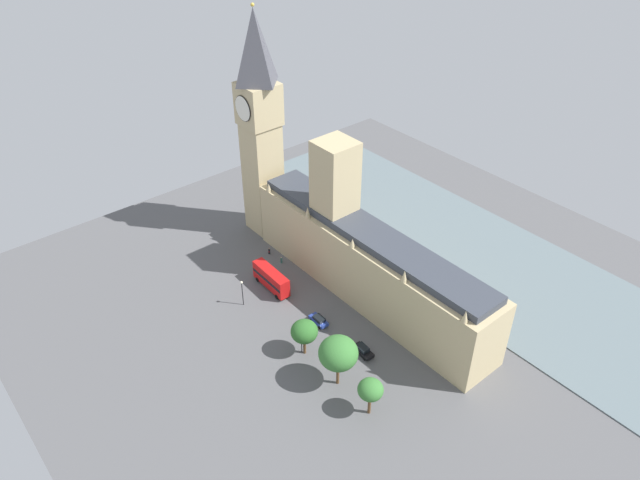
{
  "coord_description": "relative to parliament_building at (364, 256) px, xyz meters",
  "views": [
    {
      "loc": [
        68.98,
        69.19,
        84.13
      ],
      "look_at": [
        1.0,
        -12.29,
        8.93
      ],
      "focal_mm": 33.83,
      "sensor_mm": 36.0,
      "label": 1
    }
  ],
  "objects": [
    {
      "name": "parliament_building",
      "position": [
        0.0,
        0.0,
        0.0
      ],
      "size": [
        11.1,
        61.67,
        31.76
      ],
      "color": "tan",
      "rests_on": "ground"
    },
    {
      "name": "car_black_trailing",
      "position": [
        12.67,
        13.71,
        -8.3
      ],
      "size": [
        2.22,
        4.6,
        1.74
      ],
      "rotation": [
        0.0,
        0.0,
        -0.07
      ],
      "color": "black",
      "rests_on": "ground"
    },
    {
      "name": "plane_tree_leading",
      "position": [
        21.36,
        24.47,
        -3.43
      ],
      "size": [
        4.42,
        4.42,
        7.7
      ],
      "color": "brown",
      "rests_on": "ground"
    },
    {
      "name": "car_blue_kerbside",
      "position": [
        13.8,
        1.87,
        -8.3
      ],
      "size": [
        2.01,
        4.38,
        1.74
      ],
      "rotation": [
        0.0,
        0.0,
        3.12
      ],
      "color": "navy",
      "rests_on": "ground"
    },
    {
      "name": "ground_plane",
      "position": [
        1.99,
        1.61,
        -9.19
      ],
      "size": [
        131.67,
        131.67,
        0.0
      ],
      "primitive_type": "plane",
      "color": "#565659"
    },
    {
      "name": "double_decker_bus_near_tower",
      "position": [
        14.52,
        -13.25,
        -6.55
      ],
      "size": [
        2.87,
        10.56,
        4.75
      ],
      "rotation": [
        0.0,
        0.0,
        -0.03
      ],
      "color": "red",
      "rests_on": "ground"
    },
    {
      "name": "pedestrian_far_end",
      "position": [
        7.59,
        -23.67,
        -8.45
      ],
      "size": [
        0.67,
        0.67,
        1.63
      ],
      "rotation": [
        0.0,
        0.0,
        5.49
      ],
      "color": "black",
      "rests_on": "ground"
    },
    {
      "name": "pedestrian_corner",
      "position": [
        7.49,
        -19.08,
        -8.46
      ],
      "size": [
        0.67,
        0.67,
        1.62
      ],
      "rotation": [
        0.0,
        0.0,
        2.36
      ],
      "color": "#336B60",
      "rests_on": "ground"
    },
    {
      "name": "clock_tower",
      "position": [
        1.48,
        -33.53,
        18.5
      ],
      "size": [
        8.22,
        8.22,
        53.56
      ],
      "color": "tan",
      "rests_on": "ground"
    },
    {
      "name": "street_lamp_under_trees",
      "position": [
        22.27,
        -12.63,
        -4.8
      ],
      "size": [
        0.56,
        0.56,
        6.27
      ],
      "color": "black",
      "rests_on": "ground"
    },
    {
      "name": "plane_tree_midblock",
      "position": [
        21.15,
        16.05,
        -1.62
      ],
      "size": [
        7.05,
        7.05,
        10.59
      ],
      "color": "brown",
      "rests_on": "ground"
    },
    {
      "name": "river_thames",
      "position": [
        -28.08,
        1.61,
        -9.06
      ],
      "size": [
        36.97,
        118.5,
        0.25
      ],
      "primitive_type": "cube",
      "color": "slate",
      "rests_on": "ground"
    },
    {
      "name": "street_lamp_by_river_gate",
      "position": [
        21.33,
        5.85,
        -4.94
      ],
      "size": [
        0.56,
        0.56,
        6.05
      ],
      "color": "black",
      "rests_on": "ground"
    },
    {
      "name": "plane_tree_opposite_hall",
      "position": [
        21.04,
        6.39,
        -3.66
      ],
      "size": [
        5.14,
        5.14,
        7.75
      ],
      "color": "brown",
      "rests_on": "ground"
    }
  ]
}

